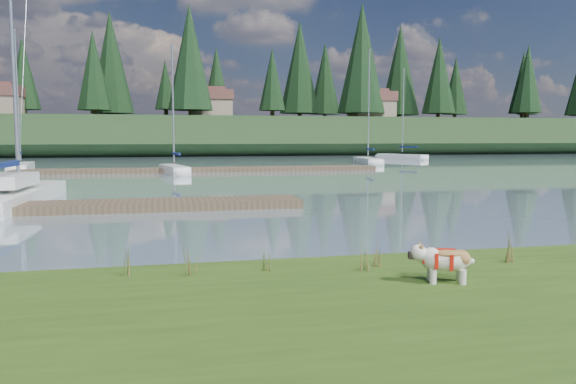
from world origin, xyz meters
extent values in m
plane|color=#7C94A3|center=(0.00, 30.00, 0.00)|extent=(200.00, 200.00, 0.00)
cube|color=#304D16|center=(0.00, -6.00, 0.17)|extent=(60.00, 9.00, 0.35)
cube|color=#1D3318|center=(0.00, 73.00, 2.50)|extent=(200.00, 20.00, 5.00)
cylinder|color=silver|center=(3.05, -3.74, 0.46)|extent=(0.11, 0.11, 0.22)
cylinder|color=silver|center=(3.11, -3.52, 0.46)|extent=(0.11, 0.11, 0.22)
cylinder|color=silver|center=(3.48, -3.86, 0.46)|extent=(0.11, 0.11, 0.22)
cylinder|color=silver|center=(3.54, -3.64, 0.46)|extent=(0.11, 0.11, 0.22)
ellipsoid|color=silver|center=(3.31, -3.69, 0.69)|extent=(0.80, 0.55, 0.34)
ellipsoid|color=olive|center=(3.31, -3.69, 0.80)|extent=(0.58, 0.47, 0.12)
ellipsoid|color=silver|center=(2.88, -3.57, 0.80)|extent=(0.32, 0.33, 0.25)
cube|color=black|center=(2.77, -3.54, 0.76)|extent=(0.11, 0.14, 0.10)
cube|color=white|center=(-6.50, 11.64, 0.22)|extent=(2.44, 8.95, 0.70)
ellipsoid|color=white|center=(-6.29, 16.07, 0.22)|extent=(2.05, 2.51, 0.70)
cylinder|color=silver|center=(-6.46, 12.45, 7.52)|extent=(0.14, 0.14, 13.43)
cube|color=navy|center=(-6.57, 10.33, 1.55)|extent=(0.39, 4.03, 0.20)
cube|color=white|center=(-6.53, 11.14, 0.95)|extent=(1.56, 3.29, 0.45)
cube|color=#4C3D2C|center=(-4.00, 9.00, 0.15)|extent=(16.00, 2.00, 0.30)
cube|color=#4C3D2C|center=(2.00, 30.00, 0.15)|extent=(26.00, 2.20, 0.30)
cube|color=white|center=(-11.24, 33.84, 0.22)|extent=(2.11, 6.26, 0.70)
ellipsoid|color=white|center=(-11.60, 36.88, 0.22)|extent=(1.53, 1.82, 0.70)
cylinder|color=silver|center=(-11.24, 33.84, 5.59)|extent=(0.12, 0.12, 9.59)
cube|color=navy|center=(-11.14, 33.01, 1.40)|extent=(0.49, 2.45, 0.20)
cube|color=white|center=(-0.12, 28.25, 0.22)|extent=(2.09, 5.20, 0.70)
ellipsoid|color=white|center=(-0.59, 30.74, 0.22)|extent=(1.35, 1.57, 0.70)
cylinder|color=silver|center=(-0.12, 28.25, 4.79)|extent=(0.12, 0.12, 7.99)
cube|color=navy|center=(0.02, 27.57, 1.40)|extent=(0.58, 2.02, 0.20)
cube|color=white|center=(18.00, 38.48, 0.22)|extent=(2.26, 6.50, 0.70)
ellipsoid|color=white|center=(18.41, 41.64, 0.22)|extent=(1.60, 1.90, 0.70)
cylinder|color=silver|center=(18.00, 38.48, 5.71)|extent=(0.12, 0.12, 9.82)
cube|color=navy|center=(17.89, 37.62, 1.40)|extent=(0.53, 2.54, 0.20)
cube|color=white|center=(25.64, 47.83, 0.22)|extent=(4.03, 6.25, 0.70)
ellipsoid|color=white|center=(24.27, 50.64, 0.22)|extent=(1.98, 2.13, 0.70)
cylinder|color=silver|center=(25.64, 47.83, 5.47)|extent=(0.12, 0.12, 9.34)
cube|color=navy|center=(26.02, 47.06, 1.40)|extent=(1.27, 2.32, 0.20)
cone|color=#475B23|center=(-0.56, -2.35, 0.58)|extent=(0.03, 0.03, 0.45)
cone|color=brown|center=(-0.45, -2.42, 0.53)|extent=(0.03, 0.03, 0.36)
cone|color=#475B23|center=(-0.50, -2.32, 0.60)|extent=(0.03, 0.03, 0.50)
cone|color=brown|center=(-0.42, -2.38, 0.51)|extent=(0.03, 0.03, 0.32)
cone|color=#475B23|center=(-0.54, -2.43, 0.55)|extent=(0.03, 0.03, 0.41)
cone|color=#475B23|center=(0.70, -2.33, 0.58)|extent=(0.03, 0.03, 0.46)
cone|color=brown|center=(0.81, -2.40, 0.53)|extent=(0.03, 0.03, 0.37)
cone|color=#475B23|center=(0.76, -2.30, 0.60)|extent=(0.03, 0.03, 0.51)
cone|color=brown|center=(0.84, -2.36, 0.51)|extent=(0.03, 0.03, 0.32)
cone|color=#475B23|center=(0.72, -2.41, 0.56)|extent=(0.03, 0.03, 0.41)
cone|color=#475B23|center=(2.59, -2.49, 0.59)|extent=(0.03, 0.03, 0.48)
cone|color=brown|center=(2.70, -2.56, 0.54)|extent=(0.03, 0.03, 0.39)
cone|color=#475B23|center=(2.65, -2.46, 0.62)|extent=(0.03, 0.03, 0.53)
cone|color=brown|center=(2.73, -2.52, 0.52)|extent=(0.03, 0.03, 0.34)
cone|color=#475B23|center=(2.61, -2.57, 0.57)|extent=(0.03, 0.03, 0.43)
cone|color=#475B23|center=(-1.51, -2.15, 0.60)|extent=(0.03, 0.03, 0.51)
cone|color=brown|center=(-1.40, -2.22, 0.55)|extent=(0.03, 0.03, 0.41)
cone|color=#475B23|center=(-1.45, -2.12, 0.63)|extent=(0.03, 0.03, 0.56)
cone|color=brown|center=(-1.37, -2.18, 0.53)|extent=(0.03, 0.03, 0.35)
cone|color=#475B23|center=(-1.49, -2.23, 0.58)|extent=(0.03, 0.03, 0.46)
cone|color=#475B23|center=(2.25, -2.63, 0.56)|extent=(0.03, 0.03, 0.42)
cone|color=brown|center=(2.36, -2.70, 0.52)|extent=(0.03, 0.03, 0.33)
cone|color=#475B23|center=(2.31, -2.60, 0.58)|extent=(0.03, 0.03, 0.46)
cone|color=brown|center=(2.39, -2.66, 0.50)|extent=(0.03, 0.03, 0.29)
cone|color=#475B23|center=(2.27, -2.71, 0.54)|extent=(0.03, 0.03, 0.38)
cone|color=#475B23|center=(5.02, -2.62, 0.65)|extent=(0.03, 0.03, 0.59)
cone|color=brown|center=(5.13, -2.69, 0.59)|extent=(0.03, 0.03, 0.47)
cone|color=#475B23|center=(5.08, -2.59, 0.67)|extent=(0.03, 0.03, 0.65)
cone|color=brown|center=(5.16, -2.65, 0.56)|extent=(0.03, 0.03, 0.41)
cone|color=#475B23|center=(5.04, -2.70, 0.62)|extent=(0.03, 0.03, 0.53)
cube|color=#33281C|center=(0.00, -1.60, 0.07)|extent=(60.00, 0.50, 0.14)
cylinder|color=#382619|center=(-10.00, 72.00, 5.90)|extent=(0.60, 0.60, 1.80)
cone|color=black|center=(-10.00, 72.00, 11.75)|extent=(4.84, 4.84, 11.00)
cylinder|color=#382619|center=(3.00, 66.00, 5.90)|extent=(0.60, 0.60, 1.80)
cone|color=black|center=(3.00, 66.00, 13.10)|extent=(6.16, 6.16, 14.00)
cylinder|color=#382619|center=(15.00, 70.00, 5.90)|extent=(0.60, 0.60, 1.80)
cone|color=black|center=(15.00, 70.00, 10.85)|extent=(3.96, 3.96, 9.00)
cylinder|color=#382619|center=(28.00, 68.00, 5.90)|extent=(0.60, 0.60, 1.80)
cone|color=black|center=(28.00, 68.00, 14.00)|extent=(7.04, 7.04, 16.00)
cylinder|color=#382619|center=(42.00, 71.00, 5.90)|extent=(0.60, 0.60, 1.80)
cone|color=black|center=(42.00, 71.00, 12.20)|extent=(5.28, 5.28, 12.00)
cylinder|color=#382619|center=(55.00, 67.00, 5.90)|extent=(0.60, 0.60, 1.80)
cone|color=black|center=(55.00, 67.00, 11.52)|extent=(4.62, 4.62, 10.50)
cube|color=gray|center=(6.00, 71.00, 6.40)|extent=(6.00, 5.00, 2.80)
cube|color=brown|center=(6.00, 71.00, 8.50)|extent=(6.30, 5.30, 1.40)
cube|color=brown|center=(6.00, 71.00, 9.30)|extent=(4.20, 3.60, 0.70)
cube|color=gray|center=(30.00, 69.00, 6.40)|extent=(6.00, 5.00, 2.80)
cube|color=brown|center=(30.00, 69.00, 8.50)|extent=(6.30, 5.30, 1.40)
cube|color=brown|center=(30.00, 69.00, 9.30)|extent=(4.20, 3.60, 0.70)
camera|label=1|loc=(-0.92, -11.38, 2.58)|focal=35.00mm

